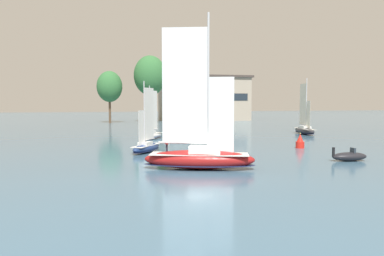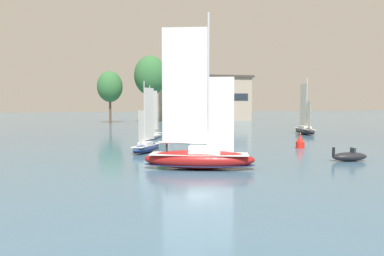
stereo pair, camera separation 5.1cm
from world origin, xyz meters
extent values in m
plane|color=#42667F|center=(0.00, 0.00, 0.00)|extent=(400.00, 400.00, 0.00)
cube|color=tan|center=(24.20, 89.34, 7.13)|extent=(28.91, 14.91, 14.27)
cube|color=#1E2833|center=(24.20, 81.81, 7.85)|extent=(26.02, 0.10, 2.28)
cube|color=#423833|center=(24.20, 89.34, 14.62)|extent=(30.11, 16.11, 0.70)
cylinder|color=brown|center=(-7.16, 79.26, 4.14)|extent=(0.66, 0.66, 8.27)
ellipsoid|color=#336B38|center=(-7.16, 79.26, 10.77)|extent=(7.44, 7.44, 9.10)
cylinder|color=brown|center=(5.00, 80.62, 5.49)|extent=(0.88, 0.88, 10.98)
ellipsoid|color=#336B38|center=(5.00, 80.62, 14.30)|extent=(9.88, 9.88, 12.07)
ellipsoid|color=maroon|center=(0.00, 0.00, 0.89)|extent=(10.91, 5.99, 1.79)
ellipsoid|color=#19234C|center=(0.00, 0.00, 0.40)|extent=(11.01, 6.05, 0.21)
cube|color=silver|center=(0.00, 0.00, 1.41)|extent=(9.56, 5.16, 0.06)
cube|color=silver|center=(0.50, -0.16, 1.81)|extent=(3.43, 2.85, 0.74)
cylinder|color=silver|center=(0.80, -0.25, 8.01)|extent=(0.21, 0.21, 13.14)
cylinder|color=silver|center=(-1.45, 0.46, 2.50)|extent=(4.56, 1.60, 0.18)
cube|color=white|center=(-1.27, 0.40, 7.88)|extent=(4.16, 1.35, 10.77)
cube|color=white|center=(2.00, -0.64, 5.06)|extent=(2.21, 0.72, 7.22)
cylinder|color=#232838|center=(-2.90, 1.29, 1.87)|extent=(0.25, 0.25, 0.85)
cylinder|color=red|center=(-2.90, 1.29, 2.62)|extent=(0.43, 0.43, 0.65)
sphere|color=tan|center=(-2.90, 1.29, 3.06)|extent=(0.24, 0.24, 0.24)
ellipsoid|color=navy|center=(-3.60, 12.88, 0.54)|extent=(4.99, 6.35, 1.09)
ellipsoid|color=#19234C|center=(-3.60, 12.88, 0.24)|extent=(5.04, 6.41, 0.13)
cube|color=silver|center=(-3.60, 12.88, 0.87)|extent=(4.33, 5.55, 0.06)
cube|color=silver|center=(-3.78, 12.61, 1.13)|extent=(2.03, 2.19, 0.45)
cylinder|color=silver|center=(-3.88, 12.45, 4.90)|extent=(0.13, 0.13, 8.00)
cylinder|color=silver|center=(-3.10, 13.66, 1.54)|extent=(1.66, 2.48, 0.11)
cube|color=white|center=(-3.16, 13.56, 4.82)|extent=(1.47, 2.24, 6.56)
cube|color=white|center=(-4.32, 11.78, 3.10)|extent=(0.79, 1.19, 4.40)
ellipsoid|color=silver|center=(-0.97, 29.44, 0.55)|extent=(5.28, 6.34, 1.11)
ellipsoid|color=#19234C|center=(-0.97, 29.44, 0.25)|extent=(5.33, 6.40, 0.13)
cube|color=#BCB7A8|center=(-0.97, 29.44, 0.89)|extent=(4.59, 5.54, 0.06)
cube|color=silver|center=(-1.16, 29.17, 1.14)|extent=(2.10, 2.22, 0.46)
cylinder|color=silver|center=(-1.27, 29.01, 4.98)|extent=(0.13, 0.13, 8.13)
cylinder|color=silver|center=(-0.42, 30.20, 1.57)|extent=(1.80, 2.44, 0.11)
cube|color=white|center=(-0.49, 30.11, 4.90)|extent=(1.60, 2.20, 6.66)
cube|color=white|center=(-1.75, 28.35, 3.15)|extent=(0.86, 1.17, 4.47)
ellipsoid|color=#232328|center=(29.32, 31.79, 0.66)|extent=(3.17, 8.04, 1.33)
ellipsoid|color=#19234C|center=(29.32, 31.79, 0.30)|extent=(3.20, 8.12, 0.16)
cube|color=#BCB7A8|center=(29.32, 31.79, 1.06)|extent=(2.71, 7.06, 0.06)
cube|color=silver|center=(29.27, 31.41, 1.36)|extent=(1.80, 2.37, 0.55)
cylinder|color=silver|center=(29.24, 31.17, 5.98)|extent=(0.16, 0.16, 9.78)
cylinder|color=silver|center=(29.46, 32.92, 1.87)|extent=(0.58, 3.51, 0.13)
cube|color=silver|center=(29.45, 32.78, 5.88)|extent=(0.44, 3.22, 8.02)
cube|color=silver|center=(29.12, 30.22, 3.78)|extent=(0.24, 1.71, 5.38)
ellipsoid|color=white|center=(6.42, 43.23, 0.63)|extent=(7.61, 4.96, 1.26)
ellipsoid|color=#19234C|center=(6.42, 43.23, 0.28)|extent=(7.69, 5.01, 0.15)
cube|color=silver|center=(6.42, 43.23, 1.01)|extent=(6.66, 4.29, 0.06)
cube|color=beige|center=(6.08, 43.08, 1.30)|extent=(2.49, 2.18, 0.52)
cylinder|color=silver|center=(5.88, 42.99, 5.67)|extent=(0.15, 0.15, 9.27)
cylinder|color=silver|center=(7.40, 43.68, 1.78)|extent=(3.09, 1.50, 0.13)
cylinder|color=silver|center=(7.40, 43.68, 1.87)|extent=(2.82, 1.43, 0.20)
ellipsoid|color=black|center=(16.89, 0.89, 0.47)|extent=(4.03, 1.83, 0.94)
cube|color=black|center=(15.03, 1.01, 0.99)|extent=(0.22, 0.25, 1.04)
cube|color=#28333D|center=(17.28, 0.86, 1.13)|extent=(0.29, 0.80, 0.57)
cylinder|color=red|center=(17.38, 12.22, 0.44)|extent=(1.17, 1.17, 0.88)
cone|color=red|center=(17.38, 12.22, 1.41)|extent=(0.88, 0.88, 1.07)
sphere|color=#F2F266|center=(17.38, 12.22, 2.03)|extent=(0.16, 0.16, 0.16)
camera|label=1|loc=(-8.66, -34.05, 6.38)|focal=35.00mm
camera|label=2|loc=(-8.61, -34.06, 6.38)|focal=35.00mm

